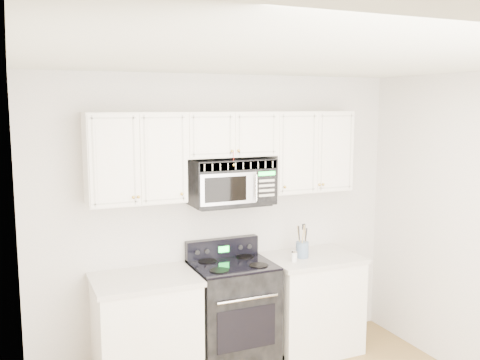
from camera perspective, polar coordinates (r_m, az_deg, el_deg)
room at (r=3.44m, az=8.71°, el=-9.44°), size 3.51×3.51×2.61m
base_cabinet_left at (r=4.72m, az=-10.01°, el=-15.86°), size 0.86×0.65×0.92m
base_cabinet_right at (r=5.28m, az=7.59°, el=-13.15°), size 0.86×0.65×0.92m
range at (r=4.94m, az=-0.79°, el=-13.91°), size 0.70×0.64×1.10m
upper_cabinets at (r=4.72m, az=-1.37°, el=3.22°), size 2.44×0.37×0.75m
microwave at (r=4.74m, az=-0.92°, el=-0.17°), size 0.73×0.42×0.41m
utensil_crock at (r=5.04m, az=6.65°, el=-7.31°), size 0.12×0.12×0.32m
shaker_salt at (r=4.89m, az=5.76°, el=-8.09°), size 0.04×0.04×0.11m
shaker_pepper at (r=4.92m, az=5.89°, el=-8.07°), size 0.04×0.04×0.10m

